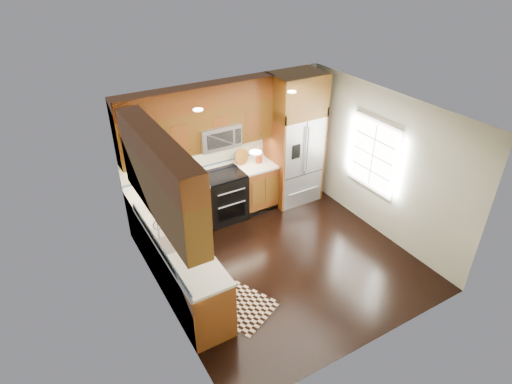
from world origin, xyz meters
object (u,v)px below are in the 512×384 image
range (224,196)px  rug (229,300)px  utensil_crock (259,157)px  refrigerator (294,139)px  knife_block (199,173)px

range → rug: 2.28m
utensil_crock → range: bearing=-174.0°
refrigerator → rug: 3.45m
rug → knife_block: bearing=51.5°
utensil_crock → rug: bearing=-130.0°
rug → knife_block: knife_block is taller
range → refrigerator: refrigerator is taller
knife_block → refrigerator: bearing=-3.3°
refrigerator → utensil_crock: (-0.73, 0.12, -0.25)m
rug → refrigerator: bearing=13.6°
refrigerator → utensil_crock: 0.78m
range → knife_block: 0.74m
range → rug: size_ratio=0.71×
range → knife_block: bearing=170.0°
refrigerator → range: bearing=178.6°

